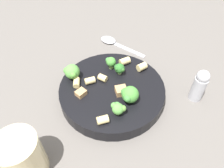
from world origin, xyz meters
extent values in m
plane|color=#5B5651|center=(0.00, 0.00, 0.00)|extent=(2.00, 2.00, 0.00)
cylinder|color=black|center=(0.00, 0.00, 0.02)|extent=(0.25, 0.25, 0.03)
cylinder|color=white|center=(0.00, 0.00, 0.03)|extent=(0.22, 0.22, 0.01)
torus|color=black|center=(0.00, 0.00, 0.03)|extent=(0.24, 0.24, 0.00)
cylinder|color=#84AD60|center=(-0.02, -0.10, 0.04)|extent=(0.01, 0.01, 0.01)
sphere|color=#569942|center=(-0.02, -0.10, 0.05)|extent=(0.04, 0.04, 0.04)
sphere|color=#54963A|center=(-0.01, -0.09, 0.06)|extent=(0.01, 0.01, 0.01)
sphere|color=#4C9138|center=(-0.02, -0.11, 0.05)|extent=(0.02, 0.02, 0.02)
cylinder|color=#9EC175|center=(-0.05, 0.01, 0.04)|extent=(0.01, 0.01, 0.01)
sphere|color=#2D6B28|center=(-0.05, 0.01, 0.05)|extent=(0.02, 0.02, 0.02)
sphere|color=#2F5E24|center=(-0.04, 0.02, 0.05)|extent=(0.01, 0.01, 0.01)
sphere|color=#2A6025|center=(-0.04, 0.01, 0.05)|extent=(0.01, 0.01, 0.01)
sphere|color=#2A5C29|center=(-0.05, 0.01, 0.05)|extent=(0.01, 0.01, 0.01)
cylinder|color=#93B766|center=(-0.06, -0.01, 0.04)|extent=(0.01, 0.01, 0.01)
sphere|color=#478E38|center=(-0.06, -0.01, 0.05)|extent=(0.02, 0.02, 0.02)
sphere|color=#3E803A|center=(-0.07, -0.02, 0.05)|extent=(0.01, 0.01, 0.01)
sphere|color=#409331|center=(-0.07, -0.01, 0.05)|extent=(0.01, 0.01, 0.01)
cylinder|color=#93B766|center=(0.07, 0.02, 0.04)|extent=(0.01, 0.01, 0.01)
sphere|color=#569942|center=(0.07, 0.02, 0.05)|extent=(0.02, 0.02, 0.02)
sphere|color=#4F9D45|center=(0.06, 0.02, 0.05)|extent=(0.01, 0.01, 0.01)
sphere|color=#4F913E|center=(0.07, 0.01, 0.05)|extent=(0.01, 0.01, 0.01)
sphere|color=#588639|center=(0.07, 0.03, 0.05)|extent=(0.01, 0.01, 0.01)
cylinder|color=#93B766|center=(0.04, 0.04, 0.04)|extent=(0.01, 0.01, 0.01)
sphere|color=#478E38|center=(0.04, 0.04, 0.05)|extent=(0.04, 0.04, 0.04)
sphere|color=#3E7937|center=(0.03, 0.03, 0.05)|extent=(0.02, 0.02, 0.02)
sphere|color=#3F8039|center=(0.05, 0.04, 0.06)|extent=(0.02, 0.02, 0.02)
cylinder|color=#E0C67F|center=(-0.02, -0.02, 0.04)|extent=(0.02, 0.02, 0.02)
cylinder|color=#E0C67F|center=(-0.01, -0.05, 0.04)|extent=(0.02, 0.03, 0.02)
cylinder|color=#E0C67F|center=(0.10, -0.01, 0.04)|extent=(0.02, 0.03, 0.02)
cylinder|color=#E0C67F|center=(0.00, -0.08, 0.04)|extent=(0.03, 0.02, 0.01)
cylinder|color=#E0C67F|center=(-0.07, 0.07, 0.04)|extent=(0.03, 0.03, 0.02)
cylinder|color=#E0C67F|center=(-0.08, 0.03, 0.04)|extent=(0.03, 0.03, 0.02)
cube|color=tan|center=(0.03, -0.07, 0.04)|extent=(0.03, 0.03, 0.01)
cube|color=tan|center=(0.02, 0.02, 0.04)|extent=(0.03, 0.03, 0.02)
cylinder|color=beige|center=(0.19, -0.14, 0.05)|extent=(0.07, 0.07, 0.09)
cylinder|color=beige|center=(0.19, -0.14, 0.02)|extent=(0.07, 0.07, 0.05)
cylinder|color=#B2B2B7|center=(-0.01, 0.20, 0.03)|extent=(0.03, 0.03, 0.06)
sphere|color=#B7B7BC|center=(-0.01, 0.20, 0.07)|extent=(0.03, 0.03, 0.03)
cube|color=#B2B2B7|center=(-0.18, 0.04, 0.00)|extent=(0.07, 0.10, 0.01)
ellipsoid|color=#B2B2B7|center=(-0.22, -0.03, 0.01)|extent=(0.06, 0.06, 0.01)
camera|label=1|loc=(0.34, 0.03, 0.41)|focal=35.00mm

